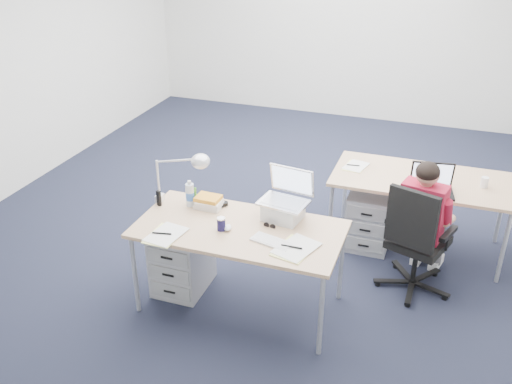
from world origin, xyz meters
TOP-DOWN VIEW (x-y plane):
  - floor at (0.00, 0.00)m, footprint 7.00×7.00m
  - room at (0.00, 0.00)m, footprint 6.02×7.02m
  - desk_near at (0.16, -1.43)m, footprint 1.60×0.80m
  - desk_far at (1.42, -0.05)m, footprint 1.60×0.80m
  - office_chair at (1.47, -0.74)m, footprint 0.81×0.81m
  - seated_person at (1.50, -0.58)m, footprint 0.44×0.67m
  - drawer_pedestal_near at (-0.38, -1.36)m, footprint 0.40×0.50m
  - drawer_pedestal_far at (0.99, -0.13)m, footprint 0.40×0.50m
  - silver_laptop at (0.44, -1.19)m, footprint 0.41×0.34m
  - wireless_keyboard at (0.47, -1.56)m, footprint 0.34×0.20m
  - computer_mouse at (0.09, -1.49)m, footprint 0.08×0.10m
  - headphones at (-0.14, -1.16)m, footprint 0.23×0.21m
  - can_koozie at (0.05, -1.51)m, footprint 0.08×0.08m
  - water_bottle at (-0.34, -1.23)m, footprint 0.09×0.09m
  - bear_figurine at (-0.33, -1.19)m, footprint 0.09×0.07m
  - book_stack at (-0.19, -1.21)m, footprint 0.24×0.19m
  - cordless_phone at (-0.59, -1.31)m, footprint 0.04×0.03m
  - papers_left at (-0.32, -1.73)m, footprint 0.25×0.33m
  - papers_right at (0.65, -1.59)m, footprint 0.32×0.39m
  - sunglasses at (0.38, -1.35)m, footprint 0.11×0.06m
  - desk_lamp at (-0.47, -1.24)m, footprint 0.47×0.29m
  - dark_laptop at (1.52, -0.34)m, footprint 0.41×0.40m
  - far_cup at (1.94, -0.06)m, footprint 0.07×0.07m
  - far_papers at (0.79, -0.01)m, footprint 0.23×0.29m

SIDE VIEW (x-z plane):
  - floor at x=0.00m, z-range 0.00..0.00m
  - drawer_pedestal_near at x=-0.38m, z-range 0.00..0.55m
  - drawer_pedestal_far at x=0.99m, z-range 0.00..0.55m
  - office_chair at x=1.47m, z-range -0.22..0.79m
  - seated_person at x=1.50m, z-range 0.01..1.17m
  - desk_near at x=0.16m, z-range 0.32..1.05m
  - desk_far at x=1.42m, z-range 0.32..1.05m
  - far_papers at x=0.79m, z-range 0.73..0.74m
  - papers_left at x=-0.32m, z-range 0.73..0.74m
  - papers_right at x=0.65m, z-range 0.73..0.74m
  - wireless_keyboard at x=0.47m, z-range 0.73..0.75m
  - sunglasses at x=0.38m, z-range 0.73..0.75m
  - headphones at x=-0.14m, z-range 0.73..0.76m
  - computer_mouse at x=0.09m, z-range 0.73..0.76m
  - far_cup at x=1.94m, z-range 0.73..0.82m
  - book_stack at x=-0.19m, z-range 0.73..0.83m
  - can_koozie at x=0.05m, z-range 0.73..0.84m
  - cordless_phone at x=-0.59m, z-range 0.73..0.86m
  - bear_figurine at x=-0.33m, z-range 0.73..0.88m
  - water_bottle at x=-0.34m, z-range 0.73..0.96m
  - dark_laptop at x=1.52m, z-range 0.73..0.99m
  - silver_laptop at x=0.44m, z-range 0.73..1.12m
  - desk_lamp at x=-0.47m, z-range 0.73..1.23m
  - room at x=0.00m, z-range 0.31..3.12m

